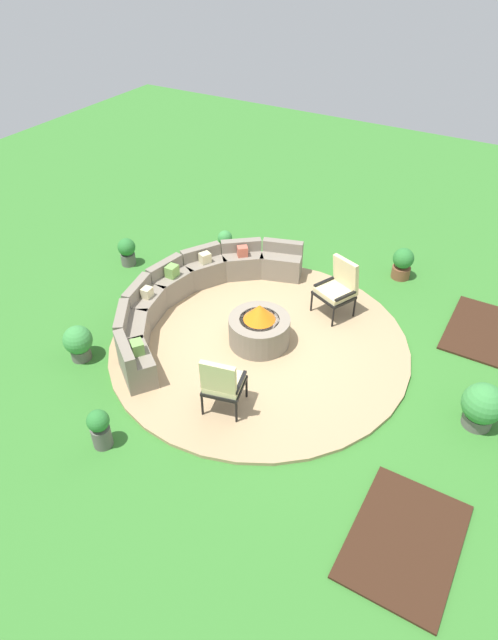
{
  "coord_description": "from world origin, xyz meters",
  "views": [
    {
      "loc": [
        -6.23,
        -3.43,
        6.06
      ],
      "look_at": [
        0.0,
        0.2,
        0.45
      ],
      "focal_mm": 30.61,
      "sensor_mm": 36.0,
      "label": 1
    }
  ],
  "objects_px": {
    "potted_plant_2": "(78,342)",
    "potted_plant_5": "(225,243)",
    "potted_plant_1": "(482,405)",
    "potted_plant_4": "(127,251)",
    "lounge_chair_front_right": "(338,286)",
    "potted_plant_0": "(403,262)",
    "lounge_chair_front_left": "(222,383)",
    "fire_pit": "(259,328)",
    "potted_plant_3": "(100,428)",
    "curved_stone_bench": "(191,293)"
  },
  "relations": [
    {
      "from": "potted_plant_2",
      "to": "potted_plant_5",
      "type": "relative_size",
      "value": 1.01
    },
    {
      "from": "potted_plant_1",
      "to": "potted_plant_4",
      "type": "distance_m",
      "value": 7.26
    },
    {
      "from": "potted_plant_1",
      "to": "potted_plant_4",
      "type": "bearing_deg",
      "value": 83.24
    },
    {
      "from": "lounge_chair_front_right",
      "to": "potted_plant_0",
      "type": "relative_size",
      "value": 1.66
    },
    {
      "from": "lounge_chair_front_left",
      "to": "potted_plant_0",
      "type": "distance_m",
      "value": 5.01
    },
    {
      "from": "fire_pit",
      "to": "potted_plant_5",
      "type": "bearing_deg",
      "value": 43.44
    },
    {
      "from": "potted_plant_4",
      "to": "lounge_chair_front_right",
      "type": "bearing_deg",
      "value": -82.69
    },
    {
      "from": "lounge_chair_front_right",
      "to": "potted_plant_1",
      "type": "distance_m",
      "value": 3.16
    },
    {
      "from": "potted_plant_0",
      "to": "potted_plant_2",
      "type": "bearing_deg",
      "value": 142.94
    },
    {
      "from": "potted_plant_4",
      "to": "potted_plant_1",
      "type": "bearing_deg",
      "value": -96.76
    },
    {
      "from": "lounge_chair_front_left",
      "to": "potted_plant_4",
      "type": "distance_m",
      "value": 4.66
    },
    {
      "from": "potted_plant_4",
      "to": "potted_plant_5",
      "type": "bearing_deg",
      "value": -52.0
    },
    {
      "from": "lounge_chair_front_right",
      "to": "potted_plant_3",
      "type": "bearing_deg",
      "value": 94.29
    },
    {
      "from": "potted_plant_1",
      "to": "potted_plant_4",
      "type": "height_order",
      "value": "potted_plant_1"
    },
    {
      "from": "curved_stone_bench",
      "to": "lounge_chair_front_right",
      "type": "bearing_deg",
      "value": -63.03
    },
    {
      "from": "potted_plant_1",
      "to": "potted_plant_2",
      "type": "bearing_deg",
      "value": 106.88
    },
    {
      "from": "lounge_chair_front_left",
      "to": "potted_plant_1",
      "type": "bearing_deg",
      "value": 12.54
    },
    {
      "from": "potted_plant_3",
      "to": "potted_plant_4",
      "type": "distance_m",
      "value": 4.76
    },
    {
      "from": "potted_plant_1",
      "to": "potted_plant_5",
      "type": "height_order",
      "value": "potted_plant_1"
    },
    {
      "from": "fire_pit",
      "to": "potted_plant_1",
      "type": "distance_m",
      "value": 3.6
    },
    {
      "from": "potted_plant_5",
      "to": "potted_plant_4",
      "type": "bearing_deg",
      "value": 128.0
    },
    {
      "from": "fire_pit",
      "to": "curved_stone_bench",
      "type": "distance_m",
      "value": 1.59
    },
    {
      "from": "potted_plant_0",
      "to": "lounge_chair_front_right",
      "type": "bearing_deg",
      "value": 160.51
    },
    {
      "from": "potted_plant_1",
      "to": "potted_plant_5",
      "type": "distance_m",
      "value": 6.0
    },
    {
      "from": "fire_pit",
      "to": "potted_plant_0",
      "type": "bearing_deg",
      "value": -23.67
    },
    {
      "from": "potted_plant_4",
      "to": "potted_plant_3",
      "type": "bearing_deg",
      "value": -144.15
    },
    {
      "from": "curved_stone_bench",
      "to": "potted_plant_1",
      "type": "height_order",
      "value": "curved_stone_bench"
    },
    {
      "from": "lounge_chair_front_right",
      "to": "potted_plant_0",
      "type": "bearing_deg",
      "value": -85.18
    },
    {
      "from": "lounge_chair_front_left",
      "to": "potted_plant_2",
      "type": "height_order",
      "value": "lounge_chair_front_left"
    },
    {
      "from": "potted_plant_2",
      "to": "potted_plant_4",
      "type": "relative_size",
      "value": 1.07
    },
    {
      "from": "potted_plant_2",
      "to": "fire_pit",
      "type": "bearing_deg",
      "value": -53.14
    },
    {
      "from": "potted_plant_1",
      "to": "potted_plant_2",
      "type": "xyz_separation_m",
      "value": [
        -1.81,
        5.97,
        -0.05
      ]
    },
    {
      "from": "curved_stone_bench",
      "to": "fire_pit",
      "type": "bearing_deg",
      "value": -99.09
    },
    {
      "from": "fire_pit",
      "to": "potted_plant_3",
      "type": "xyz_separation_m",
      "value": [
        -2.97,
        0.82,
        -0.02
      ]
    },
    {
      "from": "fire_pit",
      "to": "potted_plant_3",
      "type": "relative_size",
      "value": 1.61
    },
    {
      "from": "fire_pit",
      "to": "lounge_chair_front_left",
      "type": "relative_size",
      "value": 0.97
    },
    {
      "from": "lounge_chair_front_right",
      "to": "potted_plant_4",
      "type": "height_order",
      "value": "lounge_chair_front_right"
    },
    {
      "from": "potted_plant_3",
      "to": "potted_plant_1",
      "type": "bearing_deg",
      "value": -55.8
    },
    {
      "from": "lounge_chair_front_right",
      "to": "potted_plant_2",
      "type": "bearing_deg",
      "value": 69.91
    },
    {
      "from": "curved_stone_bench",
      "to": "potted_plant_1",
      "type": "relative_size",
      "value": 6.12
    },
    {
      "from": "potted_plant_1",
      "to": "potted_plant_2",
      "type": "height_order",
      "value": "potted_plant_1"
    },
    {
      "from": "fire_pit",
      "to": "potted_plant_4",
      "type": "distance_m",
      "value": 3.72
    },
    {
      "from": "lounge_chair_front_right",
      "to": "potted_plant_1",
      "type": "bearing_deg",
      "value": 177.49
    },
    {
      "from": "lounge_chair_front_right",
      "to": "potted_plant_3",
      "type": "xyz_separation_m",
      "value": [
        -4.43,
        1.61,
        -0.27
      ]
    },
    {
      "from": "lounge_chair_front_right",
      "to": "potted_plant_1",
      "type": "relative_size",
      "value": 1.47
    },
    {
      "from": "potted_plant_2",
      "to": "potted_plant_4",
      "type": "distance_m",
      "value": 2.94
    },
    {
      "from": "potted_plant_5",
      "to": "potted_plant_2",
      "type": "bearing_deg",
      "value": 174.78
    },
    {
      "from": "lounge_chair_front_right",
      "to": "potted_plant_3",
      "type": "height_order",
      "value": "lounge_chair_front_right"
    },
    {
      "from": "curved_stone_bench",
      "to": "potted_plant_3",
      "type": "height_order",
      "value": "curved_stone_bench"
    },
    {
      "from": "fire_pit",
      "to": "curved_stone_bench",
      "type": "bearing_deg",
      "value": 80.91
    }
  ]
}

